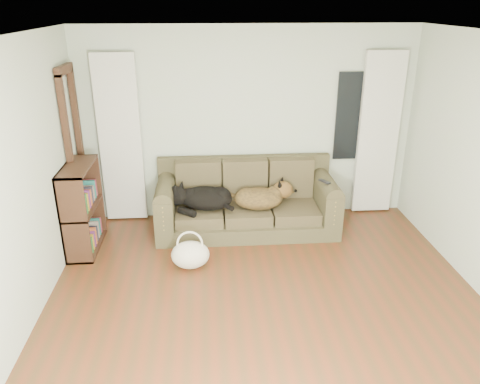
{
  "coord_description": "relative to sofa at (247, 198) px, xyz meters",
  "views": [
    {
      "loc": [
        -0.57,
        -3.67,
        2.87
      ],
      "look_at": [
        -0.17,
        1.6,
        0.7
      ],
      "focal_mm": 35.0,
      "sensor_mm": 36.0,
      "label": 1
    }
  ],
  "objects": [
    {
      "name": "tv_remote",
      "position": [
        0.98,
        -0.19,
        0.28
      ],
      "size": [
        0.14,
        0.19,
        0.02
      ],
      "primitive_type": "cube",
      "rotation": [
        0.0,
        0.0,
        0.52
      ],
      "color": "black",
      "rests_on": "sofa"
    },
    {
      "name": "tote_bag",
      "position": [
        -0.73,
        -0.93,
        -0.29
      ],
      "size": [
        0.54,
        0.49,
        0.32
      ],
      "primitive_type": "ellipsoid",
      "rotation": [
        0.0,
        0.0,
        -0.42
      ],
      "color": "beige",
      "rests_on": "floor"
    },
    {
      "name": "door_casing",
      "position": [
        -2.15,
        0.07,
        0.6
      ],
      "size": [
        0.07,
        0.6,
        2.1
      ],
      "primitive_type": "cube",
      "color": "black",
      "rests_on": "ground"
    },
    {
      "name": "ceiling",
      "position": [
        0.05,
        -1.97,
        2.15
      ],
      "size": [
        5.0,
        5.0,
        0.0
      ],
      "primitive_type": "plane",
      "color": "white",
      "rests_on": "ground"
    },
    {
      "name": "window_pane",
      "position": [
        1.5,
        0.5,
        0.95
      ],
      "size": [
        0.5,
        0.03,
        1.2
      ],
      "primitive_type": "cube",
      "color": "black",
      "rests_on": "wall_back"
    },
    {
      "name": "curtain_right",
      "position": [
        1.85,
        0.45,
        0.7
      ],
      "size": [
        0.55,
        0.08,
        2.25
      ],
      "primitive_type": "cube",
      "color": "silver",
      "rests_on": "ground"
    },
    {
      "name": "floor",
      "position": [
        0.05,
        -1.97,
        -0.45
      ],
      "size": [
        5.0,
        5.0,
        0.0
      ],
      "primitive_type": "plane",
      "color": "#472D16",
      "rests_on": "ground"
    },
    {
      "name": "wall_left",
      "position": [
        -2.2,
        -1.97,
        0.85
      ],
      "size": [
        0.04,
        5.0,
        2.6
      ],
      "primitive_type": "cube",
      "color": "#B9BFB3",
      "rests_on": "ground"
    },
    {
      "name": "sofa",
      "position": [
        0.0,
        0.0,
        0.0
      ],
      "size": [
        2.35,
        1.02,
        0.96
      ],
      "primitive_type": "cube",
      "color": "#3E3B20",
      "rests_on": "floor"
    },
    {
      "name": "dog_black_lab",
      "position": [
        -0.58,
        -0.06,
        0.03
      ],
      "size": [
        0.79,
        0.63,
        0.29
      ],
      "primitive_type": "ellipsoid",
      "rotation": [
        0.0,
        0.0,
        -0.25
      ],
      "color": "black",
      "rests_on": "sofa"
    },
    {
      "name": "wall_back",
      "position": [
        0.05,
        0.53,
        0.85
      ],
      "size": [
        4.5,
        0.04,
        2.6
      ],
      "primitive_type": "cube",
      "color": "#B9BFB3",
      "rests_on": "ground"
    },
    {
      "name": "curtain_left",
      "position": [
        -1.65,
        0.45,
        0.7
      ],
      "size": [
        0.55,
        0.08,
        2.25
      ],
      "primitive_type": "cube",
      "color": "silver",
      "rests_on": "ground"
    },
    {
      "name": "dog_shepherd",
      "position": [
        0.18,
        -0.07,
        0.04
      ],
      "size": [
        0.69,
        0.51,
        0.29
      ],
      "primitive_type": "ellipsoid",
      "rotation": [
        0.0,
        0.0,
        3.07
      ],
      "color": "black",
      "rests_on": "sofa"
    },
    {
      "name": "bookshelf",
      "position": [
        -2.04,
        -0.35,
        0.05
      ],
      "size": [
        0.4,
        0.89,
        1.08
      ],
      "primitive_type": "cube",
      "rotation": [
        0.0,
        0.0,
        -0.09
      ],
      "color": "black",
      "rests_on": "floor"
    }
  ]
}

